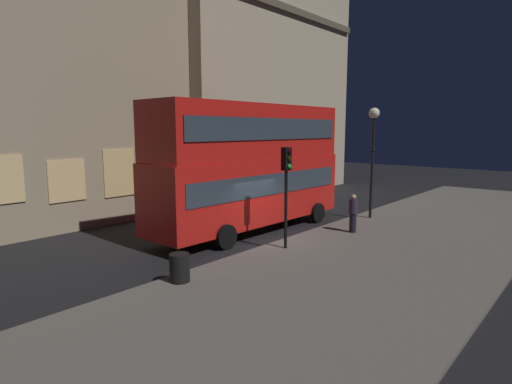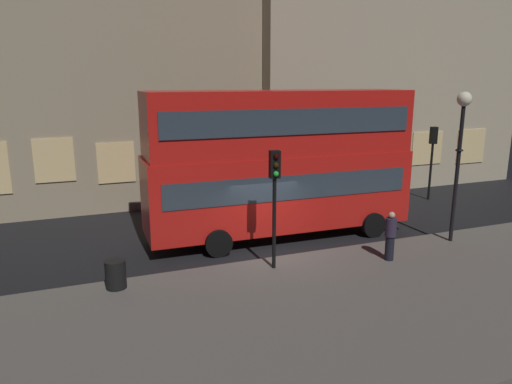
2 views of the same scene
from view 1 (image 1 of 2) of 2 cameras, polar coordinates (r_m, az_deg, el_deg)
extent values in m
plane|color=black|center=(17.25, 1.30, -6.90)|extent=(80.00, 80.00, 0.00)
cube|color=#5B564F|center=(14.96, 14.78, -9.38)|extent=(44.00, 8.02, 0.12)
cube|color=tan|center=(24.78, -30.15, 20.01)|extent=(16.17, 8.82, 19.98)
cube|color=#F2D18C|center=(19.24, -31.29, 1.40)|extent=(1.66, 0.06, 1.91)
cube|color=#F2D18C|center=(20.22, -24.28, 1.40)|extent=(1.66, 0.06, 1.84)
cube|color=#E5C67F|center=(21.43, -18.06, 2.49)|extent=(1.66, 0.06, 2.28)
cube|color=#E5C67F|center=(22.91, -12.52, 2.34)|extent=(1.66, 0.06, 2.08)
cube|color=tan|center=(32.34, -2.14, 13.88)|extent=(16.01, 9.00, 15.23)
cube|color=brown|center=(30.31, 4.84, 23.42)|extent=(15.69, 0.24, 0.44)
cube|color=#E5C67F|center=(25.67, -1.86, 4.23)|extent=(2.05, 0.06, 2.30)
cube|color=#F2D18C|center=(28.11, 2.54, 4.81)|extent=(2.05, 0.06, 2.08)
cube|color=#F2D18C|center=(30.73, 6.21, 4.15)|extent=(2.05, 0.06, 1.83)
cube|color=#F2D18C|center=(33.43, 9.30, 4.35)|extent=(2.05, 0.06, 1.97)
cube|color=red|center=(18.88, -0.80, 0.35)|extent=(10.29, 2.81, 2.83)
cube|color=red|center=(18.69, -0.82, 8.21)|extent=(10.09, 2.75, 2.34)
cube|color=#2D3842|center=(18.83, -0.80, 1.41)|extent=(9.48, 2.85, 0.90)
cube|color=#2D3842|center=(18.69, -0.82, 8.57)|extent=(9.48, 2.85, 0.90)
cube|color=#F2D84C|center=(22.68, 8.00, 9.81)|extent=(0.12, 1.53, 0.44)
sphere|color=white|center=(23.51, 6.20, -0.71)|extent=(0.24, 0.24, 0.24)
sphere|color=white|center=(22.60, 9.63, -1.16)|extent=(0.24, 0.24, 0.24)
cylinder|color=black|center=(22.57, 2.71, -1.96)|extent=(0.98, 0.26, 0.97)
cylinder|color=black|center=(21.03, 8.34, -2.82)|extent=(0.98, 0.26, 0.97)
cylinder|color=black|center=(18.22, -9.92, -4.62)|extent=(0.98, 0.26, 0.97)
cylinder|color=black|center=(16.27, -4.07, -6.10)|extent=(0.98, 0.26, 0.97)
cylinder|color=black|center=(15.78, 4.07, -2.41)|extent=(0.12, 0.12, 2.96)
cube|color=black|center=(15.53, 4.14, 4.52)|extent=(0.35, 0.29, 0.85)
sphere|color=black|center=(15.41, 4.56, 5.49)|extent=(0.17, 0.17, 0.17)
sphere|color=black|center=(15.43, 4.55, 4.49)|extent=(0.17, 0.17, 0.17)
sphere|color=green|center=(15.45, 4.54, 3.49)|extent=(0.17, 0.17, 0.17)
cylinder|color=black|center=(28.17, 8.13, 2.03)|extent=(0.12, 0.12, 2.89)
cube|color=black|center=(28.03, 8.21, 5.83)|extent=(0.35, 0.30, 0.85)
sphere|color=black|center=(28.11, 7.99, 6.39)|extent=(0.17, 0.17, 0.17)
sphere|color=orange|center=(28.12, 7.98, 5.84)|extent=(0.17, 0.17, 0.17)
sphere|color=black|center=(28.14, 7.97, 5.30)|extent=(0.17, 0.17, 0.17)
cylinder|color=black|center=(21.86, 15.47, 3.08)|extent=(0.14, 0.14, 5.02)
torus|color=black|center=(21.79, 15.57, 5.50)|extent=(0.28, 0.28, 0.06)
sphere|color=#F9EFC6|center=(21.78, 15.76, 10.28)|extent=(0.52, 0.52, 0.52)
cylinder|color=black|center=(18.85, 13.00, -4.11)|extent=(0.30, 0.30, 0.83)
cylinder|color=#2D2338|center=(18.71, 13.08, -1.93)|extent=(0.37, 0.37, 0.62)
sphere|color=tan|center=(18.64, 13.12, -0.65)|extent=(0.22, 0.22, 0.22)
cylinder|color=black|center=(12.78, -10.33, -10.08)|extent=(0.60, 0.60, 0.84)
camera|label=2|loc=(7.98, 72.70, 13.24)|focal=33.30mm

